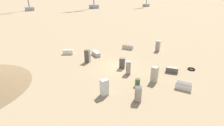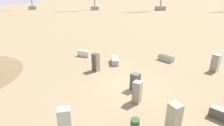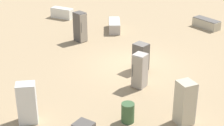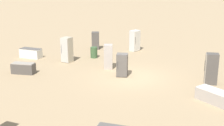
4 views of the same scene
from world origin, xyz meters
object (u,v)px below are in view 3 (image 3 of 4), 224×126
(discarded_fridge_0, at_px, (141,57))
(discarded_fridge_4, at_px, (27,103))
(discarded_fridge_1, at_px, (114,26))
(rusty_barrel, at_px, (128,113))
(discarded_fridge_3, at_px, (140,71))
(discarded_fridge_11, at_px, (62,13))
(discarded_fridge_2, at_px, (80,27))
(discarded_fridge_8, at_px, (206,23))
(discarded_fridge_10, at_px, (185,103))

(discarded_fridge_0, distance_m, discarded_fridge_4, 6.92)
(discarded_fridge_1, relative_size, discarded_fridge_4, 1.18)
(discarded_fridge_0, bearing_deg, rusty_barrel, -58.18)
(discarded_fridge_0, relative_size, discarded_fridge_3, 0.87)
(discarded_fridge_3, distance_m, discarded_fridge_11, 11.84)
(discarded_fridge_1, distance_m, discarded_fridge_11, 4.72)
(discarded_fridge_2, xyz_separation_m, discarded_fridge_4, (-3.36, -8.49, -0.05))
(discarded_fridge_0, height_order, discarded_fridge_1, discarded_fridge_0)
(discarded_fridge_0, height_order, discarded_fridge_4, discarded_fridge_4)
(discarded_fridge_3, bearing_deg, rusty_barrel, 112.37)
(discarded_fridge_2, bearing_deg, discarded_fridge_0, 86.60)
(discarded_fridge_8, bearing_deg, discarded_fridge_10, 34.67)
(discarded_fridge_3, bearing_deg, discarded_fridge_8, -86.34)
(discarded_fridge_3, relative_size, discarded_fridge_8, 0.83)
(discarded_fridge_0, distance_m, discarded_fridge_1, 6.28)
(discarded_fridge_4, height_order, discarded_fridge_11, discarded_fridge_4)
(discarded_fridge_0, xyz_separation_m, discarded_fridge_11, (-3.14, 9.77, -0.36))
(discarded_fridge_0, distance_m, discarded_fridge_10, 5.16)
(discarded_fridge_2, height_order, discarded_fridge_4, discarded_fridge_2)
(discarded_fridge_2, height_order, discarded_fridge_11, discarded_fridge_2)
(discarded_fridge_8, height_order, rusty_barrel, rusty_barrel)
(discarded_fridge_1, height_order, discarded_fridge_2, discarded_fridge_2)
(discarded_fridge_11, xyz_separation_m, rusty_barrel, (1.23, -14.35, 0.05))
(discarded_fridge_10, bearing_deg, discarded_fridge_1, 169.28)
(discarded_fridge_0, xyz_separation_m, discarded_fridge_3, (-0.59, -1.79, 0.11))
(discarded_fridge_11, bearing_deg, discarded_fridge_4, 27.58)
(discarded_fridge_1, bearing_deg, discarded_fridge_11, -36.31)
(discarded_fridge_4, height_order, discarded_fridge_10, discarded_fridge_10)
(discarded_fridge_2, relative_size, discarded_fridge_3, 1.10)
(discarded_fridge_4, xyz_separation_m, discarded_fridge_8, (12.14, 9.08, -0.56))
(discarded_fridge_8, bearing_deg, discarded_fridge_0, 14.89)
(discarded_fridge_4, distance_m, discarded_fridge_10, 6.31)
(discarded_fridge_4, relative_size, discarded_fridge_8, 0.86)
(discarded_fridge_0, height_order, discarded_fridge_3, discarded_fridge_3)
(discarded_fridge_11, bearing_deg, discarded_fridge_3, 51.39)
(discarded_fridge_2, distance_m, discarded_fridge_4, 9.14)
(discarded_fridge_0, relative_size, discarded_fridge_1, 0.71)
(discarded_fridge_3, distance_m, discarded_fridge_8, 9.96)
(discarded_fridge_10, height_order, discarded_fridge_11, discarded_fridge_10)
(discarded_fridge_8, bearing_deg, discarded_fridge_2, -21.84)
(discarded_fridge_8, distance_m, discarded_fridge_10, 12.14)
(discarded_fridge_1, xyz_separation_m, discarded_fridge_11, (-3.16, 3.50, 0.04))
(discarded_fridge_4, xyz_separation_m, rusty_barrel, (3.94, -0.89, -0.45))
(discarded_fridge_4, relative_size, rusty_barrel, 2.07)
(discarded_fridge_4, xyz_separation_m, discarded_fridge_10, (6.14, -1.45, 0.05))
(discarded_fridge_8, xyz_separation_m, rusty_barrel, (-8.20, -9.97, 0.11))
(discarded_fridge_11, bearing_deg, discarded_fridge_8, 104.06)
(discarded_fridge_11, bearing_deg, discarded_fridge_1, 81.02)
(discarded_fridge_8, xyz_separation_m, discarded_fridge_10, (-6.00, -10.53, 0.61))
(discarded_fridge_8, relative_size, discarded_fridge_10, 1.09)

